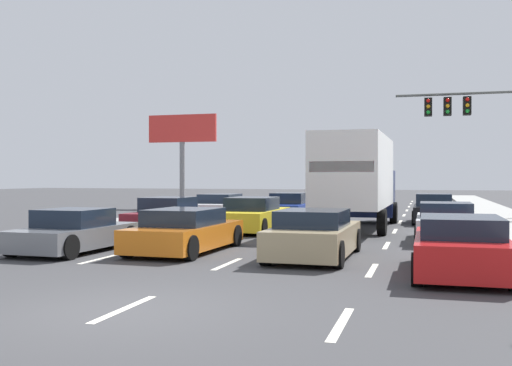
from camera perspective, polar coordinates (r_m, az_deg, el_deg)
ground_plane at (r=33.54m, az=8.28°, el=-3.02°), size 140.00×140.00×0.00m
sidewalk_left at (r=31.02m, az=-8.43°, el=-3.17°), size 2.70×80.00×0.14m
lane_markings at (r=28.73m, az=6.96°, el=-3.60°), size 6.94×52.00×0.01m
car_white at (r=29.20m, az=-3.51°, el=-2.37°), size 1.96×4.33×1.26m
car_maroon at (r=23.56m, az=-8.51°, el=-3.08°), size 2.00×4.38×1.29m
car_gray at (r=17.25m, az=-17.18°, el=-4.57°), size 2.05×4.06×1.19m
car_blue at (r=28.83m, az=3.29°, el=-2.40°), size 1.85×4.36×1.33m
car_yellow at (r=22.73m, az=-0.29°, el=-3.17°), size 1.96×4.70×1.31m
car_orange at (r=16.58m, az=-6.85°, el=-4.68°), size 2.08×4.45×1.20m
box_truck at (r=23.81m, az=9.81°, el=0.57°), size 2.70×9.05×3.64m
car_tan at (r=15.24m, az=5.66°, el=-5.05°), size 1.97×4.32×1.25m
car_black at (r=27.93m, az=16.77°, el=-2.50°), size 1.84×4.23×1.34m
car_silver at (r=20.00m, az=17.85°, el=-3.76°), size 1.90×4.25×1.27m
car_red at (r=13.27m, az=19.13°, el=-5.87°), size 1.94×4.35×1.25m
traffic_signal_mast at (r=32.83m, az=20.09°, el=6.15°), size 7.17×0.69×6.86m
roadside_billboard at (r=41.23m, az=-7.14°, el=4.20°), size 4.98×0.36×6.43m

